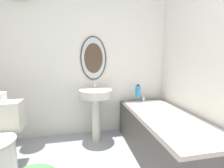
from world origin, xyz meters
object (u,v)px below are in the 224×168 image
(pedestal_sink, at_px, (96,101))
(toilet_paper_roll, at_px, (1,97))
(shampoo_bottle, at_px, (138,91))
(bathtub, at_px, (165,136))

(pedestal_sink, xyz_separation_m, toilet_paper_roll, (-1.03, -0.33, 0.19))
(toilet_paper_roll, bearing_deg, shampoo_bottle, 14.18)
(pedestal_sink, bearing_deg, shampoo_bottle, 8.30)
(bathtub, xyz_separation_m, toilet_paper_roll, (-1.78, 0.23, 0.50))
(bathtub, relative_size, toilet_paper_roll, 14.09)
(pedestal_sink, height_order, bathtub, pedestal_sink)
(bathtub, height_order, shampoo_bottle, shampoo_bottle)
(pedestal_sink, relative_size, shampoo_bottle, 4.34)
(pedestal_sink, height_order, toilet_paper_roll, pedestal_sink)
(shampoo_bottle, bearing_deg, toilet_paper_roll, -165.82)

